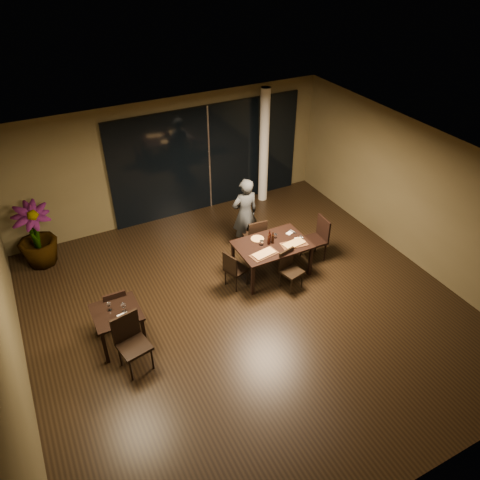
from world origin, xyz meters
name	(u,v)px	position (x,y,z in m)	size (l,w,h in m)	color
ground	(247,310)	(0.00, 0.00, 0.00)	(8.00, 8.00, 0.00)	black
wall_back	(169,160)	(0.00, 4.05, 1.50)	(8.00, 0.10, 3.00)	brown
wall_front	(415,434)	(0.00, -4.05, 1.50)	(8.00, 0.10, 3.00)	brown
wall_left	(1,323)	(-4.05, 0.00, 1.50)	(0.10, 8.00, 3.00)	brown
wall_right	(419,196)	(4.05, 0.00, 1.50)	(0.10, 8.00, 3.00)	brown
ceiling	(249,170)	(0.00, 0.00, 3.02)	(8.00, 8.00, 0.04)	silver
window_panel	(209,159)	(1.00, 3.96, 1.35)	(5.00, 0.06, 2.70)	black
column	(264,147)	(2.40, 3.65, 1.50)	(0.24, 0.24, 3.00)	silver
main_table	(272,247)	(1.00, 0.80, 0.68)	(1.50, 1.00, 0.75)	black
side_table	(117,317)	(-2.40, 0.30, 0.62)	(0.80, 0.80, 0.75)	black
chair_main_far	(256,235)	(1.01, 1.52, 0.52)	(0.47, 0.47, 0.93)	black
chair_main_near	(289,267)	(1.10, 0.27, 0.47)	(0.47, 0.47, 0.84)	black
chair_main_left	(234,268)	(0.08, 0.75, 0.47)	(0.49, 0.49, 0.84)	black
chair_main_right	(318,237)	(2.17, 0.81, 0.56)	(0.48, 0.48, 1.00)	black
chair_side_far	(116,306)	(-2.33, 0.74, 0.49)	(0.41, 0.41, 0.87)	black
chair_side_near	(131,340)	(-2.34, -0.28, 0.58)	(0.57, 0.57, 1.05)	black
diner	(245,214)	(0.97, 1.95, 0.86)	(0.58, 0.39, 1.71)	#2A2D2F
potted_plant	(36,236)	(-3.31, 3.39, 0.73)	(0.80, 0.80, 1.46)	#184517
pizza_board_left	(264,254)	(0.66, 0.55, 0.76)	(0.56, 0.28, 0.01)	#452816
pizza_board_right	(294,244)	(1.39, 0.57, 0.76)	(0.54, 0.27, 0.01)	#4A2917
oblong_pizza_left	(264,254)	(0.66, 0.55, 0.77)	(0.44, 0.20, 0.02)	maroon
oblong_pizza_right	(294,244)	(1.39, 0.57, 0.77)	(0.45, 0.21, 0.02)	maroon
round_pizza	(257,239)	(0.81, 1.08, 0.76)	(0.27, 0.27, 0.01)	#AE2713
bottle_a	(269,239)	(0.93, 0.83, 0.89)	(0.06, 0.06, 0.27)	black
bottle_b	(273,238)	(1.02, 0.83, 0.88)	(0.06, 0.06, 0.26)	black
bottle_c	(269,236)	(0.98, 0.88, 0.89)	(0.06, 0.06, 0.29)	black
tumbler_left	(262,243)	(0.79, 0.87, 0.80)	(0.08, 0.08, 0.10)	white
tumbler_right	(275,236)	(1.17, 0.97, 0.79)	(0.07, 0.07, 0.09)	white
napkin_near	(299,239)	(1.59, 0.69, 0.76)	(0.18, 0.10, 0.01)	white
napkin_far	(290,233)	(1.54, 0.97, 0.76)	(0.18, 0.10, 0.01)	white
wine_glass_a	(109,306)	(-2.48, 0.38, 0.84)	(0.08, 0.08, 0.17)	white
wine_glass_b	(124,308)	(-2.27, 0.23, 0.84)	(0.08, 0.08, 0.19)	white
side_napkin	(123,316)	(-2.32, 0.14, 0.76)	(0.18, 0.11, 0.01)	silver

